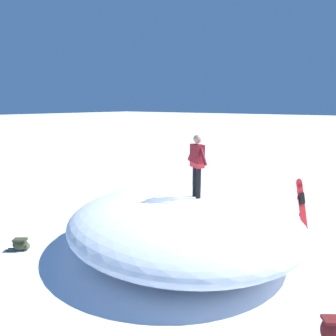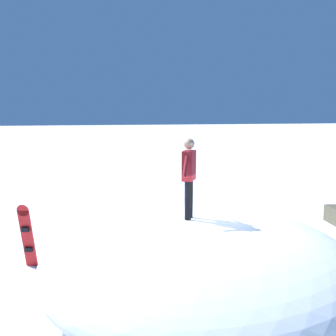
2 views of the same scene
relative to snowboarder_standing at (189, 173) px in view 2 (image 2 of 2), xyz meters
name	(u,v)px [view 2 (image 2 of 2)]	position (x,y,z in m)	size (l,w,h in m)	color
ground	(205,283)	(0.00, -0.41, -2.52)	(240.00, 240.00, 0.00)	white
snow_mound	(199,257)	(-0.33, -0.12, -1.76)	(6.93, 6.46, 1.53)	white
snowboarder_standing	(189,173)	(0.00, 0.00, 0.00)	(0.95, 0.58, 1.72)	black
snowboard_primary_upright	(27,235)	(1.84, 3.50, -1.67)	(0.47, 0.41, 1.66)	red
backpack_far	(204,220)	(3.98, -1.83, -2.29)	(0.56, 0.50, 0.46)	maroon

